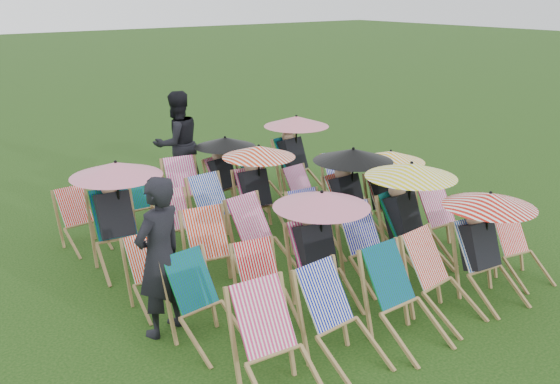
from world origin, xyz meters
TOP-DOWN VIEW (x-y plane):
  - ground at (0.00, 0.00)m, footprint 100.00×100.00m
  - deckchair_0 at (-1.98, -2.24)m, footprint 0.76×0.99m
  - deckchair_1 at (-1.15, -2.21)m, footprint 0.71×0.94m
  - deckchair_2 at (-0.33, -2.30)m, footprint 0.67×0.92m
  - deckchair_3 at (0.41, -2.21)m, footprint 0.73×0.95m
  - deckchair_4 at (1.22, -2.22)m, footprint 1.11×1.17m
  - deckchair_5 at (2.02, -2.19)m, footprint 0.68×0.85m
  - deckchair_6 at (-2.04, -1.03)m, footprint 0.71×0.92m
  - deckchair_7 at (-1.29, -1.11)m, footprint 0.72×0.90m
  - deckchair_8 at (-0.47, -1.10)m, footprint 1.16×1.23m
  - deckchair_9 at (0.42, -1.05)m, footprint 0.71×0.94m
  - deckchair_10 at (1.16, -1.08)m, footprint 1.22×1.32m
  - deckchair_11 at (1.97, -1.05)m, footprint 0.70×0.94m
  - deckchair_12 at (-2.11, 0.02)m, footprint 0.56×0.77m
  - deckchair_13 at (-1.30, -0.02)m, footprint 0.79×0.99m
  - deckchair_14 at (-0.51, 0.04)m, footprint 0.76×0.97m
  - deckchair_15 at (0.38, 0.02)m, footprint 0.69×0.89m
  - deckchair_16 at (1.20, 0.08)m, footprint 1.18×1.25m
  - deckchair_17 at (1.95, 0.06)m, footprint 1.06×1.12m
  - deckchair_18 at (-1.96, 1.34)m, footprint 1.22×1.30m
  - deckchair_19 at (-1.15, 1.23)m, footprint 0.70×0.88m
  - deckchair_20 at (-0.45, 1.21)m, footprint 0.70×0.94m
  - deckchair_21 at (0.33, 1.28)m, footprint 1.13×1.20m
  - deckchair_22 at (1.21, 1.14)m, footprint 0.66×0.85m
  - deckchair_23 at (2.06, 1.18)m, footprint 0.78×0.96m
  - deckchair_24 at (-2.12, 2.32)m, footprint 0.62×0.82m
  - deckchair_25 at (-1.21, 2.31)m, footprint 0.64×0.87m
  - deckchair_26 at (-0.35, 2.37)m, footprint 0.81×1.01m
  - deckchair_27 at (0.50, 2.45)m, footprint 1.05×1.14m
  - deckchair_28 at (1.09, 2.29)m, footprint 0.72×0.91m
  - deckchair_29 at (2.03, 2.43)m, footprint 1.19×1.28m
  - person_left at (-2.30, -0.54)m, footprint 0.76×0.62m
  - person_rear at (0.21, 3.68)m, footprint 0.96×0.76m

SIDE VIEW (x-z plane):
  - ground at x=0.00m, z-range 0.00..0.00m
  - deckchair_12 at x=-2.11m, z-range 0.00..0.82m
  - deckchair_5 at x=2.02m, z-range 0.00..0.83m
  - deckchair_24 at x=-2.12m, z-range 0.00..0.84m
  - deckchair_22 at x=1.21m, z-range 0.00..0.86m
  - deckchair_19 at x=-1.15m, z-range 0.00..0.87m
  - deckchair_15 at x=0.38m, z-range 0.00..0.88m
  - deckchair_7 at x=-1.29m, z-range 0.00..0.89m
  - deckchair_28 at x=1.09m, z-range 0.00..0.90m
  - deckchair_25 at x=-1.21m, z-range 0.00..0.91m
  - deckchair_23 at x=2.06m, z-range 0.00..0.93m
  - deckchair_6 at x=-2.04m, z-range 0.00..0.93m
  - deckchair_3 at x=0.41m, z-range 0.00..0.97m
  - deckchair_9 at x=0.42m, z-range 0.00..0.97m
  - deckchair_13 at x=-1.30m, z-range 0.00..0.97m
  - deckchair_1 at x=-1.15m, z-range 0.00..0.98m
  - deckchair_14 at x=-0.51m, z-range 0.00..0.98m
  - deckchair_26 at x=-0.35m, z-range 0.00..0.98m
  - deckchair_20 at x=-0.45m, z-range 0.00..0.98m
  - deckchair_11 at x=1.97m, z-range 0.00..0.99m
  - deckchair_2 at x=-0.33m, z-range 0.00..0.99m
  - deckchair_0 at x=-1.98m, z-range 0.00..1.02m
  - deckchair_27 at x=0.50m, z-range 0.03..1.27m
  - deckchair_17 at x=1.95m, z-range 0.03..1.29m
  - deckchair_4 at x=1.22m, z-range 0.04..1.35m
  - deckchair_21 at x=0.33m, z-range 0.04..1.38m
  - deckchair_8 at x=-0.47m, z-range 0.04..1.41m
  - deckchair_16 at x=1.20m, z-range 0.04..1.44m
  - deckchair_29 at x=2.03m, z-range 0.04..1.46m
  - deckchair_10 at x=1.16m, z-range 0.04..1.49m
  - deckchair_18 at x=-1.96m, z-range 0.04..1.49m
  - person_left at x=-2.30m, z-range 0.00..1.80m
  - person_rear at x=0.21m, z-range 0.00..1.91m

